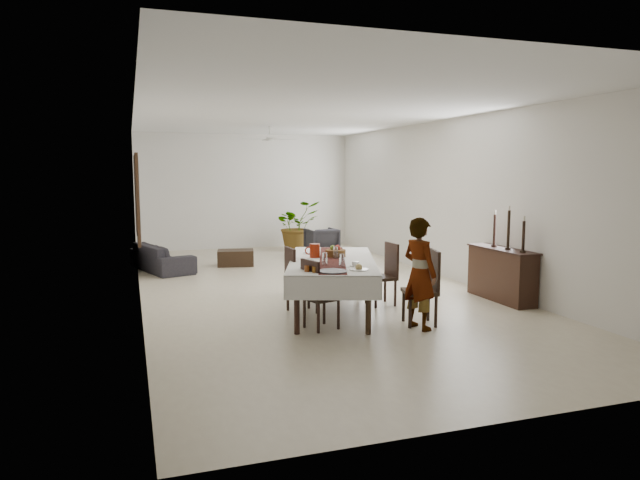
# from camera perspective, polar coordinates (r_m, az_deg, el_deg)

# --- Properties ---
(floor) EXTENTS (6.00, 12.00, 0.00)m
(floor) POSITION_cam_1_polar(r_m,az_deg,el_deg) (10.65, -1.10, -4.83)
(floor) COLOR beige
(floor) RESTS_ON ground
(ceiling) EXTENTS (6.00, 12.00, 0.02)m
(ceiling) POSITION_cam_1_polar(r_m,az_deg,el_deg) (10.48, -1.14, 12.56)
(ceiling) COLOR white
(ceiling) RESTS_ON wall_back
(wall_back) EXTENTS (6.00, 0.02, 3.20)m
(wall_back) POSITION_cam_1_polar(r_m,az_deg,el_deg) (16.27, -7.46, 4.84)
(wall_back) COLOR white
(wall_back) RESTS_ON floor
(wall_front) EXTENTS (6.00, 0.02, 3.20)m
(wall_front) POSITION_cam_1_polar(r_m,az_deg,el_deg) (5.06, 19.57, 0.11)
(wall_front) COLOR white
(wall_front) RESTS_ON floor
(wall_left) EXTENTS (0.02, 12.00, 3.20)m
(wall_left) POSITION_cam_1_polar(r_m,az_deg,el_deg) (9.97, -17.83, 3.32)
(wall_left) COLOR white
(wall_left) RESTS_ON floor
(wall_right) EXTENTS (0.02, 12.00, 3.20)m
(wall_right) POSITION_cam_1_polar(r_m,az_deg,el_deg) (11.70, 13.08, 3.94)
(wall_right) COLOR white
(wall_right) RESTS_ON floor
(dining_table_top) EXTENTS (1.88, 2.81, 0.05)m
(dining_table_top) POSITION_cam_1_polar(r_m,az_deg,el_deg) (8.75, 1.22, -2.18)
(dining_table_top) COLOR black
(dining_table_top) RESTS_ON table_leg_fl
(table_leg_fl) EXTENTS (0.10, 0.10, 0.76)m
(table_leg_fl) POSITION_cam_1_polar(r_m,az_deg,el_deg) (7.63, -2.33, -6.64)
(table_leg_fl) COLOR black
(table_leg_fl) RESTS_ON floor
(table_leg_fr) EXTENTS (0.10, 0.10, 0.76)m
(table_leg_fr) POSITION_cam_1_polar(r_m,az_deg,el_deg) (7.64, 4.87, -6.65)
(table_leg_fr) COLOR black
(table_leg_fr) RESTS_ON floor
(table_leg_bl) EXTENTS (0.10, 0.10, 0.76)m
(table_leg_bl) POSITION_cam_1_polar(r_m,az_deg,el_deg) (10.04, -1.55, -3.35)
(table_leg_bl) COLOR black
(table_leg_bl) RESTS_ON floor
(table_leg_br) EXTENTS (0.10, 0.10, 0.76)m
(table_leg_br) POSITION_cam_1_polar(r_m,az_deg,el_deg) (10.05, 3.89, -3.36)
(table_leg_br) COLOR black
(table_leg_br) RESTS_ON floor
(tablecloth_top) EXTENTS (2.13, 3.06, 0.01)m
(tablecloth_top) POSITION_cam_1_polar(r_m,az_deg,el_deg) (8.75, 1.22, -1.97)
(tablecloth_top) COLOR white
(tablecloth_top) RESTS_ON dining_table_top
(tablecloth_drape_left) EXTENTS (0.93, 2.64, 0.32)m
(tablecloth_drape_left) POSITION_cam_1_polar(r_m,az_deg,el_deg) (8.79, -2.92, -2.97)
(tablecloth_drape_left) COLOR white
(tablecloth_drape_left) RESTS_ON dining_table_top
(tablecloth_drape_right) EXTENTS (0.93, 2.64, 0.32)m
(tablecloth_drape_right) POSITION_cam_1_polar(r_m,az_deg,el_deg) (8.80, 5.35, -2.98)
(tablecloth_drape_right) COLOR silver
(tablecloth_drape_right) RESTS_ON dining_table_top
(tablecloth_drape_near) EXTENTS (1.21, 0.43, 0.32)m
(tablecloth_drape_near) POSITION_cam_1_polar(r_m,az_deg,el_deg) (7.41, 1.29, -4.82)
(tablecloth_drape_near) COLOR silver
(tablecloth_drape_near) RESTS_ON dining_table_top
(tablecloth_drape_far) EXTENTS (1.21, 0.43, 0.32)m
(tablecloth_drape_far) POSITION_cam_1_polar(r_m,az_deg,el_deg) (10.15, 1.17, -1.64)
(tablecloth_drape_far) COLOR silver
(tablecloth_drape_far) RESTS_ON dining_table_top
(table_runner) EXTENTS (1.25, 2.68, 0.00)m
(table_runner) POSITION_cam_1_polar(r_m,az_deg,el_deg) (8.75, 1.22, -1.91)
(table_runner) COLOR #4E1B16
(table_runner) RESTS_ON tablecloth_top
(red_pitcher) EXTENTS (0.21, 0.21, 0.22)m
(red_pitcher) POSITION_cam_1_polar(r_m,az_deg,el_deg) (8.89, -0.53, -1.07)
(red_pitcher) COLOR maroon
(red_pitcher) RESTS_ON tablecloth_top
(pitcher_handle) EXTENTS (0.13, 0.06, 0.13)m
(pitcher_handle) POSITION_cam_1_polar(r_m,az_deg,el_deg) (8.90, -1.12, -1.07)
(pitcher_handle) COLOR maroon
(pitcher_handle) RESTS_ON red_pitcher
(wine_glass_near) EXTENTS (0.08, 0.08, 0.18)m
(wine_glass_near) POSITION_cam_1_polar(r_m,az_deg,el_deg) (8.04, 2.18, -2.05)
(wine_glass_near) COLOR silver
(wine_glass_near) RESTS_ON tablecloth_top
(wine_glass_mid) EXTENTS (0.08, 0.08, 0.18)m
(wine_glass_mid) POSITION_cam_1_polar(r_m,az_deg,el_deg) (8.14, 0.49, -1.93)
(wine_glass_mid) COLOR silver
(wine_glass_mid) RESTS_ON tablecloth_top
(wine_glass_far) EXTENTS (0.08, 0.08, 0.18)m
(wine_glass_far) POSITION_cam_1_polar(r_m,az_deg,el_deg) (8.79, 1.57, -1.28)
(wine_glass_far) COLOR white
(wine_glass_far) RESTS_ON tablecloth_top
(teacup_right) EXTENTS (0.10, 0.10, 0.06)m
(teacup_right) POSITION_cam_1_polar(r_m,az_deg,el_deg) (8.11, 3.55, -2.40)
(teacup_right) COLOR white
(teacup_right) RESTS_ON saucer_right
(saucer_right) EXTENTS (0.16, 0.16, 0.01)m
(saucer_right) POSITION_cam_1_polar(r_m,az_deg,el_deg) (8.11, 3.55, -2.58)
(saucer_right) COLOR white
(saucer_right) RESTS_ON tablecloth_top
(teacup_left) EXTENTS (0.10, 0.10, 0.06)m
(teacup_left) POSITION_cam_1_polar(r_m,az_deg,el_deg) (8.37, -0.99, -2.10)
(teacup_left) COLOR white
(teacup_left) RESTS_ON saucer_left
(saucer_left) EXTENTS (0.16, 0.16, 0.01)m
(saucer_left) POSITION_cam_1_polar(r_m,az_deg,el_deg) (8.37, -0.99, -2.27)
(saucer_left) COLOR silver
(saucer_left) RESTS_ON tablecloth_top
(plate_near_right) EXTENTS (0.26, 0.26, 0.02)m
(plate_near_right) POSITION_cam_1_polar(r_m,az_deg,el_deg) (7.79, 3.90, -2.96)
(plate_near_right) COLOR silver
(plate_near_right) RESTS_ON tablecloth_top
(bread_near_right) EXTENTS (0.10, 0.10, 0.10)m
(bread_near_right) POSITION_cam_1_polar(r_m,az_deg,el_deg) (7.79, 3.90, -2.75)
(bread_near_right) COLOR tan
(bread_near_right) RESTS_ON plate_near_right
(plate_near_left) EXTENTS (0.26, 0.26, 0.02)m
(plate_near_left) POSITION_cam_1_polar(r_m,az_deg,el_deg) (7.95, -1.09, -2.76)
(plate_near_left) COLOR silver
(plate_near_left) RESTS_ON tablecloth_top
(plate_far_left) EXTENTS (0.26, 0.26, 0.02)m
(plate_far_left) POSITION_cam_1_polar(r_m,az_deg,el_deg) (9.34, -0.93, -1.31)
(plate_far_left) COLOR white
(plate_far_left) RESTS_ON tablecloth_top
(serving_tray) EXTENTS (0.39, 0.39, 0.02)m
(serving_tray) POSITION_cam_1_polar(r_m,az_deg,el_deg) (7.62, 1.28, -3.15)
(serving_tray) COLOR #454449
(serving_tray) RESTS_ON tablecloth_top
(jam_jar_a) EXTENTS (0.07, 0.07, 0.08)m
(jam_jar_a) POSITION_cam_1_polar(r_m,az_deg,el_deg) (7.59, -0.52, -2.97)
(jam_jar_a) COLOR brown
(jam_jar_a) RESTS_ON tablecloth_top
(jam_jar_b) EXTENTS (0.07, 0.07, 0.08)m
(jam_jar_b) POSITION_cam_1_polar(r_m,az_deg,el_deg) (7.66, -1.32, -2.88)
(jam_jar_b) COLOR brown
(jam_jar_b) RESTS_ON tablecloth_top
(jam_jar_c) EXTENTS (0.07, 0.07, 0.08)m
(jam_jar_c) POSITION_cam_1_polar(r_m,az_deg,el_deg) (7.76, -0.89, -2.75)
(jam_jar_c) COLOR #945715
(jam_jar_c) RESTS_ON tablecloth_top
(fruit_basket) EXTENTS (0.32, 0.32, 0.11)m
(fruit_basket) POSITION_cam_1_polar(r_m,az_deg,el_deg) (9.01, 1.55, -1.32)
(fruit_basket) COLOR brown
(fruit_basket) RESTS_ON tablecloth_top
(fruit_red) EXTENTS (0.10, 0.10, 0.10)m
(fruit_red) POSITION_cam_1_polar(r_m,az_deg,el_deg) (9.02, 1.76, -0.79)
(fruit_red) COLOR #A51D10
(fruit_red) RESTS_ON fruit_basket
(fruit_green) EXTENTS (0.09, 0.09, 0.09)m
(fruit_green) POSITION_cam_1_polar(r_m,az_deg,el_deg) (9.03, 1.28, -0.78)
(fruit_green) COLOR #5A7723
(fruit_green) RESTS_ON fruit_basket
(chair_right_near_seat) EXTENTS (0.54, 0.54, 0.05)m
(chair_right_near_seat) POSITION_cam_1_polar(r_m,az_deg,el_deg) (8.21, 9.94, -5.12)
(chair_right_near_seat) COLOR black
(chair_right_near_seat) RESTS_ON chair_right_near_leg_fl
(chair_right_near_leg_fl) EXTENTS (0.05, 0.05, 0.45)m
(chair_right_near_leg_fl) POSITION_cam_1_polar(r_m,az_deg,el_deg) (8.14, 11.51, -7.05)
(chair_right_near_leg_fl) COLOR black
(chair_right_near_leg_fl) RESTS_ON floor
(chair_right_near_leg_fr) EXTENTS (0.05, 0.05, 0.45)m
(chair_right_near_leg_fr) POSITION_cam_1_polar(r_m,az_deg,el_deg) (8.48, 10.78, -6.47)
(chair_right_near_leg_fr) COLOR black
(chair_right_near_leg_fr) RESTS_ON floor
(chair_right_near_leg_bl) EXTENTS (0.05, 0.05, 0.45)m
(chair_right_near_leg_bl) POSITION_cam_1_polar(r_m,az_deg,el_deg) (8.04, 8.98, -7.17)
(chair_right_near_leg_bl) COLOR black
(chair_right_near_leg_bl) RESTS_ON floor
(chair_right_near_leg_br) EXTENTS (0.05, 0.05, 0.45)m
(chair_right_near_leg_br) POSITION_cam_1_polar(r_m,az_deg,el_deg) (8.39, 8.35, -6.57)
(chair_right_near_leg_br) COLOR black
(chair_right_near_leg_br) RESTS_ON floor
(chair_right_near_back) EXTENTS (0.14, 0.45, 0.57)m
(chair_right_near_back) POSITION_cam_1_polar(r_m,az_deg,el_deg) (8.21, 11.36, -2.97)
(chair_right_near_back) COLOR black
(chair_right_near_back) RESTS_ON chair_right_near_seat
(chair_right_far_seat) EXTENTS (0.45, 0.45, 0.05)m
(chair_right_far_seat) POSITION_cam_1_polar(r_m,az_deg,el_deg) (9.31, 6.09, -3.78)
(chair_right_far_seat) COLOR black
(chair_right_far_seat) RESTS_ON chair_right_far_leg_fl
(chair_right_far_leg_fl) EXTENTS (0.04, 0.04, 0.42)m
(chair_right_far_leg_fl) POSITION_cam_1_polar(r_m,az_deg,el_deg) (9.29, 7.53, -5.31)
(chair_right_far_leg_fl) COLOR black
(chair_right_far_leg_fl) RESTS_ON floor
(chair_right_far_leg_fr) EXTENTS (0.04, 0.04, 0.42)m
(chair_right_far_leg_fr) POSITION_cam_1_polar(r_m,az_deg,el_deg) (9.59, 6.52, -4.91)
(chair_right_far_leg_fr) COLOR black
(chair_right_far_leg_fr) RESTS_ON floor
(chair_right_far_leg_bl) EXTENTS (0.04, 0.04, 0.42)m
(chair_right_far_leg_bl) POSITION_cam_1_polar(r_m,az_deg,el_deg) (9.13, 5.60, -5.50)
(chair_right_far_leg_bl) COLOR black
(chair_right_far_leg_bl) RESTS_ON floor
(chair_right_far_leg_br) EXTENTS (0.04, 0.04, 0.42)m
(chair_right_far_leg_br) POSITION_cam_1_polar(r_m,az_deg,el_deg) (9.43, 4.64, -5.09)
(chair_right_far_leg_br) COLOR black
(chair_right_far_leg_br) RESTS_ON floor
(chair_right_far_back) EXTENTS (0.06, 0.43, 0.54)m
(chair_right_far_back) POSITION_cam_1_polar(r_m,az_deg,el_deg) (9.35, 7.17, -1.94)
(chair_right_far_back) COLOR black
(chair_right_far_back) RESTS_ON chair_right_far_seat
(chair_left_near_seat) EXTENTS (0.51, 0.51, 0.05)m
(chair_left_near_seat) POSITION_cam_1_polar(r_m,az_deg,el_deg) (7.88, 0.13, -5.81)
(chair_left_near_seat) COLOR black
(chair_left_near_seat) RESTS_ON chair_left_near_leg_fl
(chair_left_near_leg_fl) EXTENTS (0.05, 0.05, 0.41)m
(chair_left_near_leg_fl) POSITION_cam_1_polar(r_m,az_deg,el_deg) (7.98, -1.57, -7.34)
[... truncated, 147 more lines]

